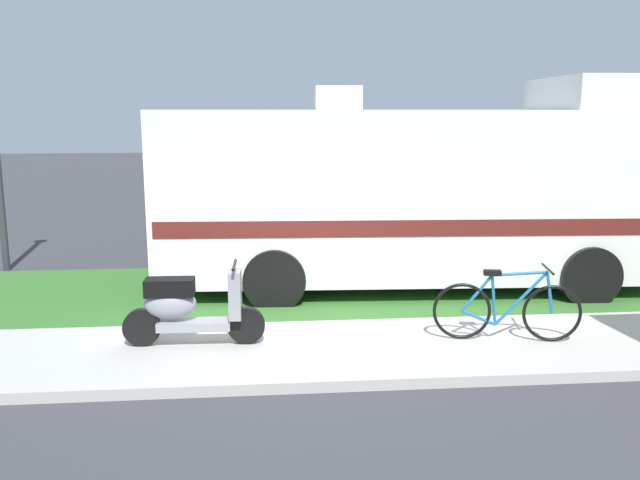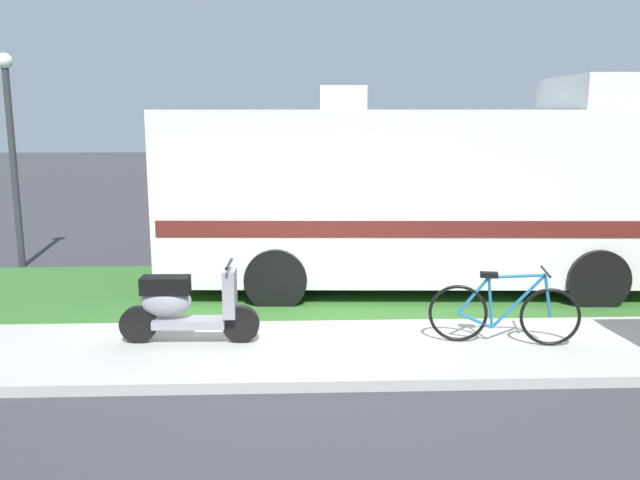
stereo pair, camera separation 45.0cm
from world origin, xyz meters
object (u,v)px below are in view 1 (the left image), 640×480
at_px(motorhome_rv, 419,191).
at_px(scooter, 188,307).
at_px(pickup_truck_near, 358,200).
at_px(bicycle, 507,309).

distance_m(motorhome_rv, scooter, 4.45).
xyz_separation_m(scooter, pickup_truck_near, (2.98, 6.65, 0.34)).
bearing_deg(scooter, bicycle, -2.91).
relative_size(motorhome_rv, scooter, 4.82).
distance_m(scooter, bicycle, 3.76).
distance_m(scooter, pickup_truck_near, 7.30).
height_order(motorhome_rv, bicycle, motorhome_rv).
distance_m(motorhome_rv, pickup_truck_near, 4.00).
xyz_separation_m(motorhome_rv, scooter, (-3.37, -2.72, -1.01)).
bearing_deg(bicycle, pickup_truck_near, 96.43).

